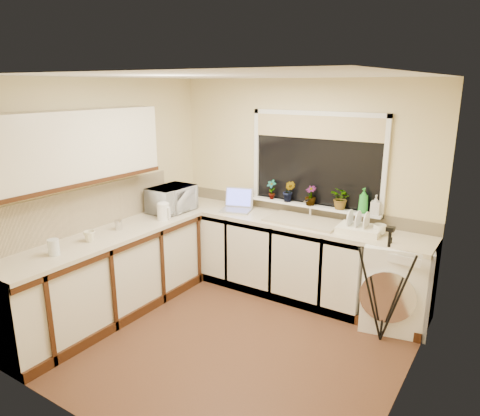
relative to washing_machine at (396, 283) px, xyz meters
name	(u,v)px	position (x,y,z in m)	size (l,w,h in m)	color
floor	(228,337)	(-1.27, -1.16, -0.45)	(3.20, 3.20, 0.00)	#512F20
ceiling	(226,76)	(-1.27, -1.16, 2.00)	(3.20, 3.20, 0.00)	white
wall_back	(300,186)	(-1.27, 0.34, 0.78)	(3.20, 3.20, 0.00)	beige
wall_front	(93,275)	(-1.27, -2.66, 0.78)	(3.20, 3.20, 0.00)	beige
wall_left	(106,194)	(-2.87, -1.16, 0.78)	(3.00, 3.00, 0.00)	beige
wall_right	(412,252)	(0.33, -1.16, 0.78)	(3.00, 3.00, 0.00)	beige
base_cabinet_back	(262,252)	(-1.59, 0.04, -0.02)	(2.55, 0.60, 0.86)	silver
base_cabinet_left	(110,277)	(-2.57, -1.46, -0.02)	(0.54, 2.40, 0.86)	silver
worktop_back	(287,221)	(-1.27, 0.04, 0.43)	(3.20, 0.60, 0.04)	beige
worktop_left	(106,237)	(-2.57, -1.46, 0.43)	(0.60, 2.40, 0.04)	beige
upper_cabinet	(76,147)	(-2.71, -1.61, 1.35)	(0.28, 1.90, 0.70)	silver
splashback_left	(85,210)	(-2.86, -1.46, 0.68)	(0.02, 2.40, 0.45)	beige
splashback_back	(299,208)	(-1.27, 0.33, 0.52)	(3.20, 0.02, 0.14)	beige
window_glass	(316,161)	(-1.07, 0.33, 1.10)	(1.50, 0.02, 1.00)	black
window_blind	(317,127)	(-1.07, 0.30, 1.48)	(1.50, 0.02, 0.25)	tan
windowsill	(312,206)	(-1.07, 0.27, 0.59)	(1.60, 0.14, 0.03)	white
sink	(303,221)	(-1.07, 0.04, 0.47)	(0.82, 0.46, 0.03)	tan
faucet	(310,208)	(-1.07, 0.22, 0.57)	(0.03, 0.03, 0.24)	silver
washing_machine	(396,283)	(0.00, 0.00, 0.00)	(0.63, 0.61, 0.89)	white
laptop	(237,204)	(-1.96, 0.07, 0.52)	(0.43, 0.41, 0.26)	#9B9BA2
kettle	(163,212)	(-2.44, -0.73, 0.55)	(0.14, 0.14, 0.18)	white
dish_rack	(359,229)	(-0.43, 0.03, 0.49)	(0.43, 0.32, 0.06)	white
tripod	(385,285)	(-0.02, -0.39, 0.13)	(0.56, 0.56, 1.14)	black
glass_jug	(54,247)	(-2.52, -2.09, 0.53)	(0.10, 0.10, 0.15)	silver
steel_jar	(119,225)	(-2.59, -1.27, 0.51)	(0.08, 0.08, 0.11)	silver
microwave	(172,199)	(-2.59, -0.42, 0.61)	(0.55, 0.37, 0.30)	white
plant_a	(271,189)	(-1.59, 0.24, 0.72)	(0.12, 0.08, 0.23)	#999999
plant_b	(289,191)	(-1.35, 0.23, 0.73)	(0.14, 0.11, 0.25)	#999999
plant_c	(311,196)	(-1.08, 0.23, 0.72)	(0.13, 0.13, 0.22)	#999999
plant_d	(341,198)	(-0.72, 0.26, 0.73)	(0.22, 0.19, 0.25)	#999999
soap_bottle_green	(364,201)	(-0.47, 0.25, 0.74)	(0.10, 0.11, 0.27)	green
soap_bottle_clear	(376,205)	(-0.35, 0.26, 0.71)	(0.09, 0.10, 0.21)	#999999
cup_back	(380,230)	(-0.23, 0.06, 0.51)	(0.14, 0.14, 0.11)	white
cup_left	(89,236)	(-2.55, -1.67, 0.51)	(0.11, 0.11, 0.10)	#EFE8C4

